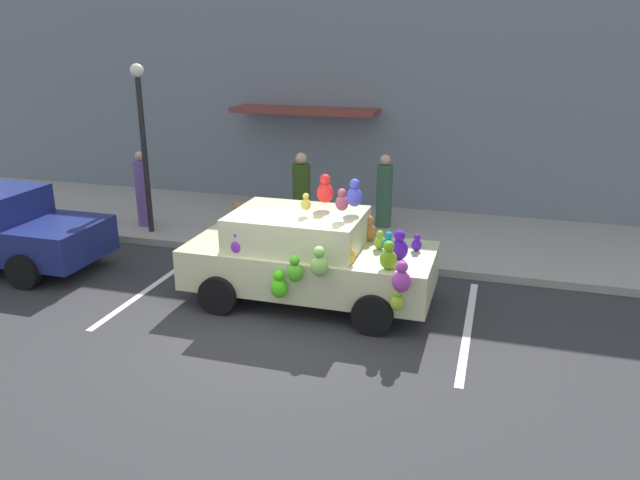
# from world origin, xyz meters

# --- Properties ---
(ground_plane) EXTENTS (60.00, 60.00, 0.00)m
(ground_plane) POSITION_xyz_m (0.00, 0.00, 0.00)
(ground_plane) COLOR #2D2D30
(sidewalk) EXTENTS (24.00, 4.00, 0.15)m
(sidewalk) POSITION_xyz_m (0.00, 5.00, 0.07)
(sidewalk) COLOR gray
(sidewalk) RESTS_ON ground
(storefront_building) EXTENTS (24.00, 1.25, 6.40)m
(storefront_building) POSITION_xyz_m (-0.02, 7.14, 3.19)
(storefront_building) COLOR slate
(storefront_building) RESTS_ON ground
(parking_stripe_front) EXTENTS (0.12, 3.60, 0.01)m
(parking_stripe_front) POSITION_xyz_m (2.85, 1.00, 0.00)
(parking_stripe_front) COLOR silver
(parking_stripe_front) RESTS_ON ground
(parking_stripe_rear) EXTENTS (0.12, 3.60, 0.01)m
(parking_stripe_rear) POSITION_xyz_m (-2.72, 1.00, 0.00)
(parking_stripe_rear) COLOR silver
(parking_stripe_rear) RESTS_ON ground
(plush_covered_car) EXTENTS (4.11, 2.10, 2.13)m
(plush_covered_car) POSITION_xyz_m (0.17, 1.24, 0.81)
(plush_covered_car) COLOR beige
(plush_covered_car) RESTS_ON ground
(teddy_bear_on_sidewalk) EXTENTS (0.38, 0.31, 0.72)m
(teddy_bear_on_sidewalk) POSITION_xyz_m (-2.27, 3.94, 0.48)
(teddy_bear_on_sidewalk) COLOR #9E723D
(teddy_bear_on_sidewalk) RESTS_ON sidewalk
(street_lamp_post) EXTENTS (0.28, 0.28, 3.60)m
(street_lamp_post) POSITION_xyz_m (-4.22, 3.50, 2.38)
(street_lamp_post) COLOR black
(street_lamp_post) RESTS_ON sidewalk
(pedestrian_near_shopfront) EXTENTS (0.32, 0.32, 1.70)m
(pedestrian_near_shopfront) POSITION_xyz_m (-4.60, 3.87, 0.94)
(pedestrian_near_shopfront) COLOR #6E4E99
(pedestrian_near_shopfront) RESTS_ON sidewalk
(pedestrian_walking_past) EXTENTS (0.36, 0.36, 1.65)m
(pedestrian_walking_past) POSITION_xyz_m (0.65, 5.36, 0.92)
(pedestrian_walking_past) COLOR #32563E
(pedestrian_walking_past) RESTS_ON sidewalk
(pedestrian_by_lamp) EXTENTS (0.38, 0.38, 1.83)m
(pedestrian_by_lamp) POSITION_xyz_m (-0.90, 4.13, 1.00)
(pedestrian_by_lamp) COLOR #2F4617
(pedestrian_by_lamp) RESTS_ON sidewalk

